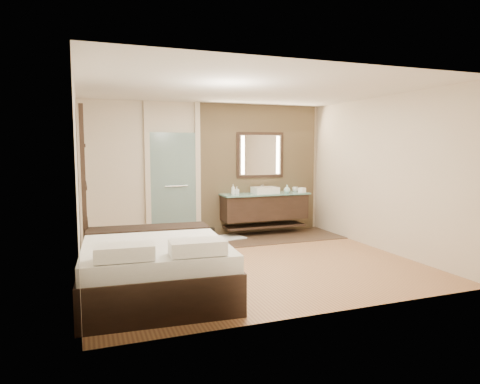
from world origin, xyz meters
name	(u,v)px	position (x,y,z in m)	size (l,w,h in m)	color
floor	(249,262)	(0.00, 0.00, 0.00)	(5.00, 5.00, 0.00)	brown
tile_strip	(248,239)	(0.60, 1.60, 0.01)	(3.80, 1.30, 0.01)	#3C2A20
stone_wall	(259,169)	(1.10, 2.21, 1.35)	(2.60, 0.08, 2.70)	tan
vanity	(265,207)	(1.10, 1.92, 0.58)	(1.85, 0.55, 0.88)	black
mirror_unit	(260,155)	(1.10, 2.16, 1.65)	(1.06, 0.04, 0.96)	black
frosted_door	(173,181)	(-0.75, 2.20, 1.14)	(1.10, 0.12, 2.70)	#A8D4D0
shoji_partition	(84,188)	(-2.43, 0.60, 1.21)	(0.06, 1.20, 2.40)	black
bed	(155,266)	(-1.64, -0.94, 0.34)	(1.86, 2.26, 0.83)	black
bath_mat	(225,238)	(0.19, 1.78, 0.02)	(0.72, 0.50, 0.02)	white
waste_bin	(210,234)	(-0.10, 1.85, 0.11)	(0.18, 0.18, 0.22)	black
tissue_box	(302,190)	(1.89, 1.77, 0.92)	(0.12, 0.12, 0.10)	white
soap_bottle_a	(233,189)	(0.40, 1.91, 0.97)	(0.08, 0.08, 0.20)	white
soap_bottle_b	(237,191)	(0.47, 1.89, 0.94)	(0.07, 0.07, 0.16)	#B2B2B2
soap_bottle_c	(287,189)	(1.56, 1.81, 0.95)	(0.13, 0.13, 0.17)	#ABD6D1
cup	(295,189)	(1.86, 2.02, 0.91)	(0.12, 0.12, 0.10)	silver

